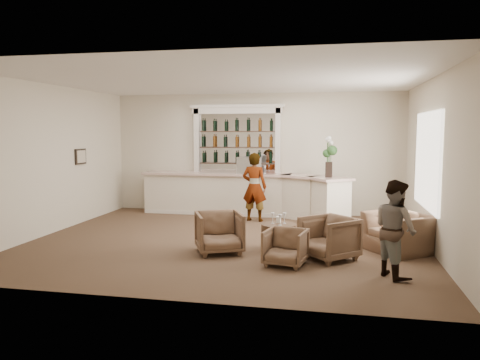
# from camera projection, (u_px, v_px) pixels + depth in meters

# --- Properties ---
(ground) EXTENTS (8.00, 8.00, 0.00)m
(ground) POSITION_uv_depth(u_px,v_px,m) (227.00, 241.00, 9.72)
(ground) COLOR brown
(ground) RESTS_ON ground
(room_shell) EXTENTS (8.04, 7.02, 3.32)m
(room_shell) POSITION_uv_depth(u_px,v_px,m) (241.00, 128.00, 10.13)
(room_shell) COLOR beige
(room_shell) RESTS_ON ground
(bar_counter) EXTENTS (5.72, 1.80, 1.14)m
(bar_counter) POSITION_uv_depth(u_px,v_px,m) (246.00, 194.00, 12.61)
(bar_counter) COLOR white
(bar_counter) RESTS_ON ground
(back_bar_alcove) EXTENTS (2.64, 0.25, 3.00)m
(back_bar_alcove) POSITION_uv_depth(u_px,v_px,m) (237.00, 140.00, 12.93)
(back_bar_alcove) COLOR white
(back_bar_alcove) RESTS_ON ground
(cocktail_table) EXTENTS (0.68, 0.68, 0.50)m
(cocktail_table) POSITION_uv_depth(u_px,v_px,m) (279.00, 237.00, 8.99)
(cocktail_table) COLOR #462F1E
(cocktail_table) RESTS_ON ground
(sommelier) EXTENTS (0.69, 0.51, 1.74)m
(sommelier) POSITION_uv_depth(u_px,v_px,m) (254.00, 187.00, 11.79)
(sommelier) COLOR gray
(sommelier) RESTS_ON ground
(guest) EXTENTS (0.87, 0.93, 1.53)m
(guest) POSITION_uv_depth(u_px,v_px,m) (395.00, 229.00, 7.27)
(guest) COLOR gray
(guest) RESTS_ON ground
(armchair_left) EXTENTS (1.10, 1.11, 0.77)m
(armchair_left) POSITION_uv_depth(u_px,v_px,m) (219.00, 232.00, 8.74)
(armchair_left) COLOR brown
(armchair_left) RESTS_ON ground
(armchair_center) EXTENTS (0.78, 0.79, 0.62)m
(armchair_center) POSITION_uv_depth(u_px,v_px,m) (285.00, 247.00, 7.93)
(armchair_center) COLOR brown
(armchair_center) RESTS_ON ground
(armchair_right) EXTENTS (1.18, 1.18, 0.77)m
(armchair_right) POSITION_uv_depth(u_px,v_px,m) (329.00, 238.00, 8.30)
(armchair_right) COLOR brown
(armchair_right) RESTS_ON ground
(armchair_far) EXTENTS (1.45, 1.48, 0.73)m
(armchair_far) POSITION_uv_depth(u_px,v_px,m) (399.00, 233.00, 8.82)
(armchair_far) COLOR brown
(armchair_far) RESTS_ON ground
(espresso_machine) EXTENTS (0.63, 0.59, 0.45)m
(espresso_machine) POSITION_uv_depth(u_px,v_px,m) (249.00, 165.00, 12.44)
(espresso_machine) COLOR #ACACB0
(espresso_machine) RESTS_ON bar_counter
(flower_vase) EXTENTS (0.26, 0.26, 1.00)m
(flower_vase) POSITION_uv_depth(u_px,v_px,m) (329.00, 154.00, 11.50)
(flower_vase) COLOR black
(flower_vase) RESTS_ON bar_counter
(wine_glass_bar_left) EXTENTS (0.07, 0.07, 0.21)m
(wine_glass_bar_left) POSITION_uv_depth(u_px,v_px,m) (244.00, 170.00, 12.54)
(wine_glass_bar_left) COLOR white
(wine_glass_bar_left) RESTS_ON bar_counter
(wine_glass_bar_right) EXTENTS (0.07, 0.07, 0.21)m
(wine_glass_bar_right) POSITION_uv_depth(u_px,v_px,m) (265.00, 170.00, 12.53)
(wine_glass_bar_right) COLOR white
(wine_glass_bar_right) RESTS_ON bar_counter
(wine_glass_tbl_a) EXTENTS (0.07, 0.07, 0.21)m
(wine_glass_tbl_a) POSITION_uv_depth(u_px,v_px,m) (273.00, 218.00, 9.00)
(wine_glass_tbl_a) COLOR white
(wine_glass_tbl_a) RESTS_ON cocktail_table
(wine_glass_tbl_b) EXTENTS (0.07, 0.07, 0.21)m
(wine_glass_tbl_b) POSITION_uv_depth(u_px,v_px,m) (284.00, 218.00, 9.01)
(wine_glass_tbl_b) COLOR white
(wine_glass_tbl_b) RESTS_ON cocktail_table
(wine_glass_tbl_c) EXTENTS (0.07, 0.07, 0.21)m
(wine_glass_tbl_c) POSITION_uv_depth(u_px,v_px,m) (280.00, 220.00, 8.81)
(wine_glass_tbl_c) COLOR white
(wine_glass_tbl_c) RESTS_ON cocktail_table
(napkin_holder) EXTENTS (0.08, 0.08, 0.12)m
(napkin_holder) POSITION_uv_depth(u_px,v_px,m) (279.00, 220.00, 9.09)
(napkin_holder) COLOR white
(napkin_holder) RESTS_ON cocktail_table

